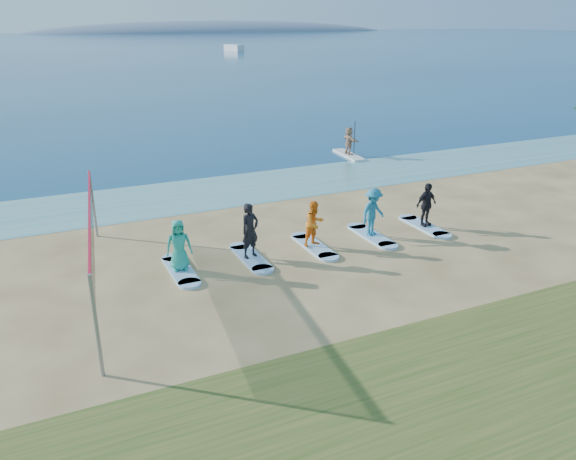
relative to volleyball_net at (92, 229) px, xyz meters
name	(u,v)px	position (x,y,z in m)	size (l,w,h in m)	color
ground	(358,277)	(7.35, -2.50, -1.90)	(600.00, 600.00, 0.00)	tan
shallow_water	(240,189)	(7.35, 8.00, -1.90)	(600.00, 600.00, 0.00)	teal
ocean	(50,47)	(7.35, 157.50, -1.90)	(600.00, 600.00, 0.00)	navy
island_ridge	(220,32)	(102.35, 297.50, -1.90)	(220.00, 56.00, 18.00)	slate
volleyball_net	(92,229)	(0.00, 0.00, 0.00)	(1.10, 9.03, 2.50)	gray
paddleboard	(349,155)	(15.37, 11.62, -1.84)	(0.70, 3.00, 0.12)	silver
paddleboarder	(349,141)	(15.37, 11.62, -1.01)	(1.43, 0.46, 1.55)	tan
boat_offshore_b	(234,51)	(45.59, 115.77, -1.90)	(1.99, 5.27, 1.45)	silver
surfboard_0	(181,270)	(2.49, 0.19, -1.86)	(0.70, 2.20, 0.09)	#93BFE4
student_0	(179,245)	(2.49, 0.19, -1.00)	(0.80, 0.52, 1.63)	teal
surfboard_1	(251,258)	(4.86, 0.19, -1.86)	(0.70, 2.20, 0.09)	#93BFE4
student_1	(250,231)	(4.86, 0.19, -0.90)	(0.67, 0.44, 1.84)	black
surfboard_2	(314,246)	(7.23, 0.19, -1.86)	(0.70, 2.20, 0.09)	#93BFE4
student_2	(314,224)	(7.23, 0.19, -1.02)	(0.78, 0.60, 1.60)	orange
surfboard_3	(372,236)	(9.60, 0.19, -1.86)	(0.70, 2.20, 0.09)	#93BFE4
student_3	(373,212)	(9.60, 0.19, -0.94)	(1.13, 0.65, 1.75)	#1D6C8E
surfboard_4	(424,226)	(11.96, 0.19, -1.86)	(0.70, 2.20, 0.09)	#93BFE4
student_4	(426,205)	(11.96, 0.19, -0.98)	(0.97, 0.41, 1.66)	black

